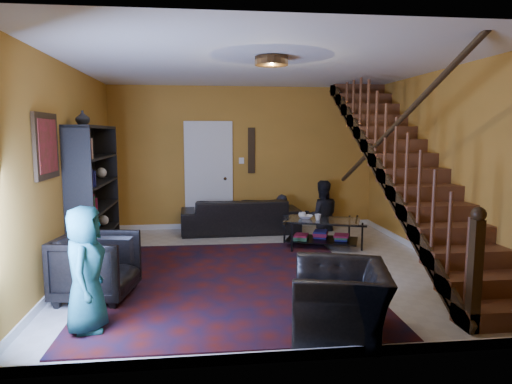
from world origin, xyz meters
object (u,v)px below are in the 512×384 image
Objects in this scene: armchair_right at (340,300)px; coffee_table at (322,231)px; armchair_left at (97,267)px; bookshelf at (95,197)px; sofa at (240,215)px.

armchair_right is 3.33m from coffee_table.
armchair_right is at bearing -102.11° from coffee_table.
coffee_table is (3.20, 2.05, -0.11)m from armchair_left.
armchair_left is (0.35, -1.64, -0.59)m from bookshelf.
armchair_right reaches higher than coffee_table.
sofa is 4.58m from armchair_right.
sofa reaches higher than armchair_right.
bookshelf reaches higher than sofa.
armchair_left is at bearing -101.55° from armchair_right.
armchair_left reaches higher than sofa.
armchair_left is at bearing 58.28° from sofa.
armchair_right is (2.85, -2.85, -0.64)m from bookshelf.
bookshelf reaches higher than coffee_table.
armchair_left reaches higher than coffee_table.
bookshelf is 1.78m from armchair_left.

